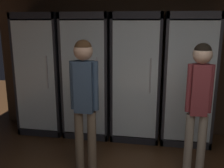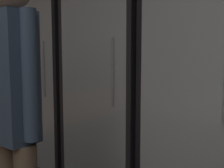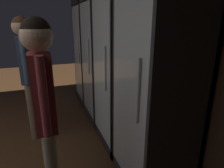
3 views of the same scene
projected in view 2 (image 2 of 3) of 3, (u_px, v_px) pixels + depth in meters
The scene contains 4 objects.
cooler_far_left at pixel (56, 78), 2.78m from camera, with size 0.73×0.58×1.95m.
cooler_left at pixel (116, 84), 2.32m from camera, with size 0.73×0.58×1.95m.
cooler_center at pixel (204, 89), 1.86m from camera, with size 0.73×0.58×1.95m.
shopper_near at pixel (13, 94), 1.23m from camera, with size 0.34×0.22×1.63m.
Camera 2 is at (0.01, 0.89, 1.20)m, focal length 42.62 mm.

